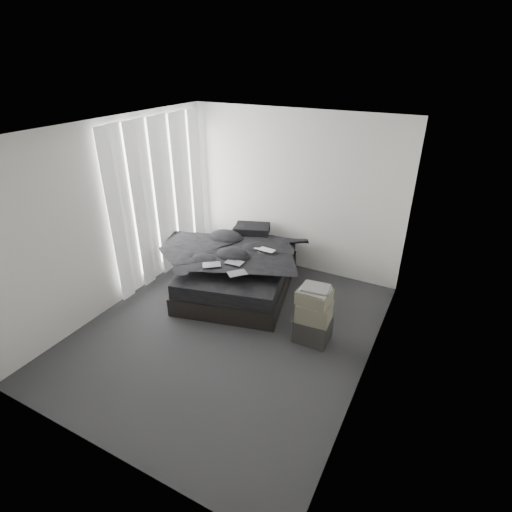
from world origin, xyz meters
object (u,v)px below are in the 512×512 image
at_px(side_stand, 223,251).
at_px(box_lower, 312,329).
at_px(laptop, 263,247).
at_px(bed, 239,279).

height_order(side_stand, box_lower, side_stand).
relative_size(laptop, side_stand, 0.51).
xyz_separation_m(bed, laptop, (0.35, 0.13, 0.60)).
bearing_deg(bed, side_stand, 128.87).
distance_m(laptop, side_stand, 1.05).
relative_size(bed, box_lower, 4.57).
bearing_deg(box_lower, bed, 154.81).
height_order(bed, side_stand, side_stand).
bearing_deg(box_lower, laptop, 143.69).
bearing_deg(laptop, side_stand, 166.20).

